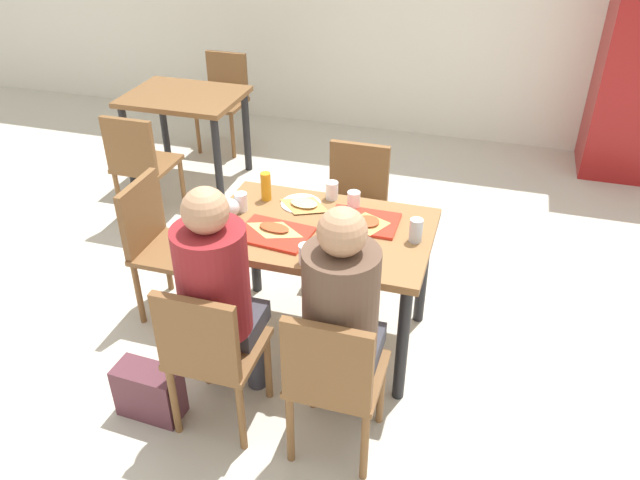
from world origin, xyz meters
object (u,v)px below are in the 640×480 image
at_px(person_in_brown_jacket, 342,311).
at_px(paper_plate_near_edge, 342,254).
at_px(plastic_cup_b, 306,254).
at_px(paper_plate_center, 301,204).
at_px(chair_near_left, 209,350).
at_px(background_chair_near, 140,161).
at_px(person_in_red, 218,288).
at_px(condiment_bottle, 266,186).
at_px(chair_near_right, 333,376).
at_px(background_chair_far, 224,94).
at_px(plastic_cup_c, 241,202).
at_px(pizza_slice_c, 304,204).
at_px(tray_red_near, 274,234).
at_px(main_table, 320,245).
at_px(plastic_cup_d, 354,200).
at_px(foil_bundle, 230,208).
at_px(chair_far_side, 355,201).
at_px(chair_left_end, 160,239).
at_px(handbag, 149,392).
at_px(soda_can, 416,230).
at_px(pizza_slice_a, 274,228).
at_px(background_table, 185,109).
at_px(tray_red_far, 363,222).
at_px(pizza_slice_b, 368,222).

bearing_deg(person_in_brown_jacket, paper_plate_near_edge, 105.45).
bearing_deg(plastic_cup_b, paper_plate_center, 110.64).
relative_size(chair_near_left, person_in_brown_jacket, 0.67).
bearing_deg(background_chair_near, paper_plate_near_edge, -31.84).
xyz_separation_m(person_in_red, condiment_bottle, (-0.09, 0.84, 0.08)).
xyz_separation_m(chair_near_right, background_chair_far, (-1.90, 3.13, 0.00)).
distance_m(plastic_cup_b, plastic_cup_c, 0.62).
xyz_separation_m(pizza_slice_c, background_chair_far, (-1.47, 2.18, -0.26)).
bearing_deg(tray_red_near, main_table, 33.57).
relative_size(person_in_red, pizza_slice_c, 5.16).
bearing_deg(main_table, plastic_cup_b, -84.93).
distance_m(plastic_cup_d, foil_bundle, 0.66).
distance_m(chair_far_side, background_chair_near, 1.62).
relative_size(chair_left_end, foil_bundle, 8.41).
distance_m(handbag, background_chair_far, 3.32).
distance_m(soda_can, background_chair_far, 3.17).
xyz_separation_m(pizza_slice_a, pizza_slice_c, (0.06, 0.30, -0.01)).
bearing_deg(soda_can, paper_plate_center, 163.91).
bearing_deg(background_table, pizza_slice_c, -44.55).
height_order(tray_red_far, foil_bundle, foil_bundle).
height_order(tray_red_near, handbag, tray_red_near).
xyz_separation_m(chair_near_right, paper_plate_near_edge, (-0.11, 0.56, 0.25)).
height_order(chair_left_end, condiment_bottle, condiment_bottle).
relative_size(pizza_slice_c, plastic_cup_c, 2.43).
distance_m(chair_left_end, person_in_brown_jacket, 1.42).
distance_m(chair_far_side, plastic_cup_c, 0.89).
bearing_deg(pizza_slice_a, paper_plate_near_edge, -14.63).
height_order(paper_plate_near_edge, plastic_cup_b, plastic_cup_b).
distance_m(plastic_cup_d, condiment_bottle, 0.49).
relative_size(chair_left_end, tray_red_far, 2.34).
height_order(chair_near_left, background_chair_near, same).
bearing_deg(pizza_slice_c, paper_plate_center, 140.66).
height_order(person_in_red, tray_red_near, person_in_red).
relative_size(pizza_slice_b, background_table, 0.24).
xyz_separation_m(chair_near_left, plastic_cup_b, (0.32, 0.44, 0.29)).
height_order(paper_plate_near_edge, plastic_cup_d, plastic_cup_d).
bearing_deg(plastic_cup_b, soda_can, 36.74).
height_order(paper_plate_center, foil_bundle, foil_bundle).
bearing_deg(pizza_slice_b, background_chair_far, 128.97).
bearing_deg(person_in_red, plastic_cup_d, 65.27).
bearing_deg(chair_left_end, pizza_slice_a, -8.36).
bearing_deg(paper_plate_near_edge, chair_left_end, 169.50).
xyz_separation_m(paper_plate_center, background_chair_far, (-1.44, 2.16, -0.25)).
distance_m(pizza_slice_b, condiment_bottle, 0.62).
bearing_deg(background_chair_far, plastic_cup_d, -50.78).
relative_size(person_in_brown_jacket, paper_plate_center, 5.69).
xyz_separation_m(condiment_bottle, handbag, (-0.26, -0.99, -0.67)).
height_order(pizza_slice_b, plastic_cup_b, plastic_cup_b).
bearing_deg(background_table, person_in_brown_jacket, -49.90).
xyz_separation_m(background_chair_near, background_chair_far, (0.00, 1.47, 0.00)).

